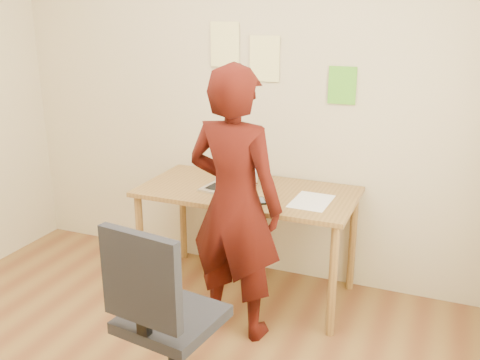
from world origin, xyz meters
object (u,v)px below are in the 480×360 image
at_px(phone, 260,201).
at_px(office_chair, 164,331).
at_px(desk, 248,202).
at_px(laptop, 231,181).
at_px(person, 235,205).

relative_size(phone, office_chair, 0.14).
xyz_separation_m(desk, phone, (0.15, -0.18, 0.09)).
bearing_deg(laptop, desk, 13.64).
height_order(laptop, office_chair, office_chair).
xyz_separation_m(desk, laptop, (-0.11, -0.01, 0.14)).
height_order(phone, person, person).
distance_m(phone, office_chair, 1.06).
xyz_separation_m(laptop, phone, (0.26, -0.17, -0.05)).
distance_m(desk, office_chair, 1.21).
bearing_deg(office_chair, laptop, 105.64).
xyz_separation_m(laptop, person, (0.21, -0.43, 0.01)).
bearing_deg(person, desk, -70.83).
height_order(desk, phone, phone).
distance_m(laptop, phone, 0.31).
distance_m(phone, person, 0.27).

